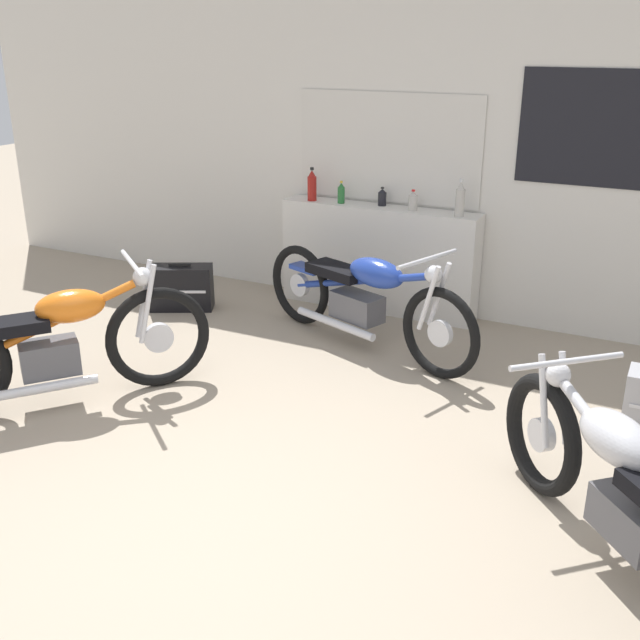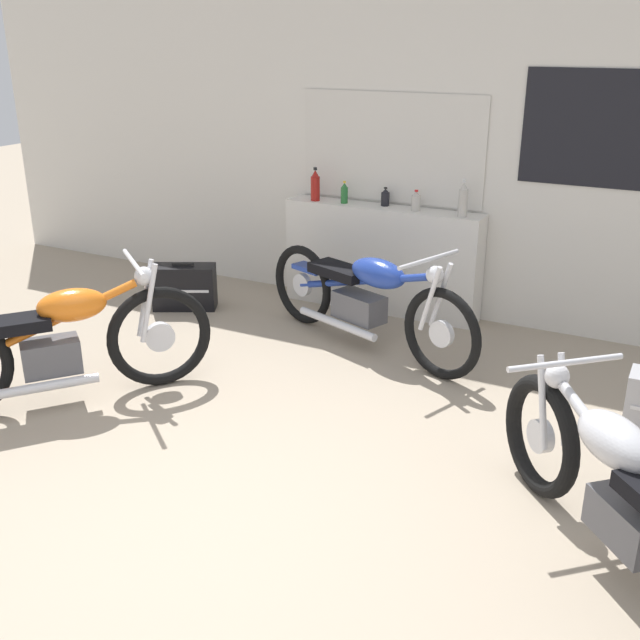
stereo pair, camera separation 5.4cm
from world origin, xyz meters
name	(u,v)px [view 2 (the right image)]	position (x,y,z in m)	size (l,w,h in m)	color
ground_plane	(198,528)	(0.00, 0.00, 0.00)	(24.00, 24.00, 0.00)	gray
wall_back	(443,155)	(0.00, 3.61, 1.40)	(10.00, 0.07, 2.80)	silver
sill_counter	(381,259)	(-0.46, 3.43, 0.47)	(1.80, 0.28, 0.95)	silver
bottle_leftmost	(315,186)	(-1.10, 3.38, 1.08)	(0.08, 0.08, 0.30)	maroon
bottle_left_center	(344,193)	(-0.82, 3.40, 1.03)	(0.06, 0.06, 0.20)	#23662D
bottle_center	(385,198)	(-0.46, 3.47, 1.02)	(0.07, 0.07, 0.16)	black
bottle_right_center	(416,201)	(-0.15, 3.42, 1.03)	(0.08, 0.08, 0.18)	#B7B2A8
bottle_rightmost	(463,200)	(0.27, 3.38, 1.08)	(0.08, 0.08, 0.31)	#B7B2A8
motorcycle_silver	(624,496)	(1.92, 0.64, 0.41)	(1.46, 1.58, 0.85)	black
motorcycle_orange	(60,342)	(-1.63, 0.74, 0.44)	(1.34, 1.67, 0.94)	black
motorcycle_blue	(365,296)	(-0.21, 2.54, 0.43)	(2.10, 0.92, 0.88)	black
hard_case_black	(184,287)	(-2.05, 2.62, 0.20)	(0.61, 0.47, 0.43)	black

